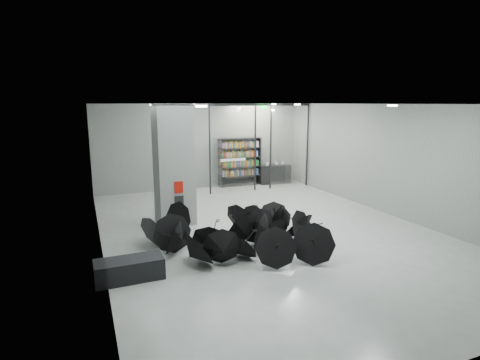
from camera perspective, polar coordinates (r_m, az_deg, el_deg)
name	(u,v)px	position (r m, az deg, el deg)	size (l,w,h in m)	color
room	(267,142)	(12.01, 4.06, 5.57)	(14.00, 14.02, 4.01)	gray
column	(174,165)	(13.17, -9.73, 2.24)	(1.20, 1.20, 4.00)	slate
fire_cabinet	(179,187)	(12.70, -9.02, -1.06)	(0.28, 0.04, 0.38)	#A50A07
info_panel	(179,202)	(12.81, -8.95, -3.24)	(0.30, 0.03, 0.42)	black
exit_sign	(263,108)	(17.77, 3.47, 10.59)	(0.30, 0.06, 0.15)	#0CE533
glass_partition	(261,144)	(18.04, 3.10, 5.39)	(5.06, 0.08, 4.00)	silver
bench	(129,269)	(9.56, -15.97, -12.52)	(1.55, 0.66, 0.50)	black
bookshelf	(240,162)	(19.08, -0.03, 2.68)	(2.14, 0.43, 2.35)	black
shop_counter	(274,174)	(19.76, 5.08, 0.88)	(1.58, 0.63, 0.95)	black
umbrella_cluster	(242,237)	(11.03, 0.32, -8.39)	(5.65, 4.78, 1.32)	black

